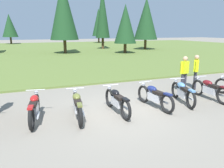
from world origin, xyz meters
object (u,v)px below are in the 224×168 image
object	(u,v)px
motorcycle_olive	(77,105)
motorcycle_black	(117,101)
motorcycle_red	(34,108)
rider_with_back_turned	(196,70)
motorcycle_navy	(154,96)
motorcycle_sky_blue	(183,92)
rider_near_row_end	(184,72)
motorcycle_maroon	(210,89)

from	to	relation	value
motorcycle_olive	motorcycle_black	xyz separation A→B (m)	(1.38, -0.03, 0.00)
motorcycle_red	rider_with_back_turned	bearing A→B (deg)	9.54
motorcycle_red	motorcycle_navy	bearing A→B (deg)	-4.56
motorcycle_sky_blue	rider_near_row_end	xyz separation A→B (m)	(1.12, 1.32, 0.51)
motorcycle_maroon	rider_with_back_turned	world-z (taller)	rider_with_back_turned
motorcycle_red	motorcycle_navy	world-z (taller)	same
motorcycle_maroon	motorcycle_olive	bearing A→B (deg)	179.52
motorcycle_maroon	rider_near_row_end	xyz separation A→B (m)	(-0.21, 1.38, 0.51)
rider_near_row_end	motorcycle_red	bearing A→B (deg)	-171.20
motorcycle_navy	motorcycle_olive	bearing A→B (deg)	179.34
motorcycle_olive	motorcycle_maroon	size ratio (longest dim) A/B	1.00
motorcycle_red	rider_near_row_end	distance (m)	6.75
rider_with_back_turned	motorcycle_navy	bearing A→B (deg)	-154.35
motorcycle_sky_blue	rider_with_back_turned	distance (m)	2.59
motorcycle_olive	rider_with_back_turned	size ratio (longest dim) A/B	1.25
motorcycle_black	motorcycle_navy	size ratio (longest dim) A/B	1.00
motorcycle_navy	rider_with_back_turned	xyz separation A→B (m)	(3.33, 1.60, 0.51)
rider_with_back_turned	motorcycle_maroon	bearing A→B (deg)	-112.54
motorcycle_navy	motorcycle_sky_blue	bearing A→B (deg)	2.05
motorcycle_red	motorcycle_olive	bearing A→B (deg)	-13.02
motorcycle_red	rider_with_back_turned	xyz separation A→B (m)	(7.53, 1.27, 0.51)
motorcycle_black	motorcycle_maroon	size ratio (longest dim) A/B	1.00
motorcycle_olive	motorcycle_maroon	world-z (taller)	same
motorcycle_red	rider_near_row_end	bearing A→B (deg)	8.80
motorcycle_maroon	motorcycle_sky_blue	bearing A→B (deg)	177.41
motorcycle_red	motorcycle_maroon	distance (m)	6.87
rider_near_row_end	motorcycle_maroon	bearing A→B (deg)	-81.16
motorcycle_navy	rider_near_row_end	size ratio (longest dim) A/B	1.26
motorcycle_maroon	motorcycle_black	bearing A→B (deg)	179.73
motorcycle_sky_blue	rider_near_row_end	world-z (taller)	rider_near_row_end
motorcycle_black	motorcycle_maroon	distance (m)	4.17
motorcycle_sky_blue	motorcycle_maroon	distance (m)	1.34
motorcycle_maroon	motorcycle_navy	bearing A→B (deg)	179.72
motorcycle_sky_blue	rider_with_back_turned	bearing A→B (deg)	37.75
motorcycle_olive	motorcycle_black	bearing A→B (deg)	-1.10
motorcycle_red	motorcycle_maroon	bearing A→B (deg)	-2.90
motorcycle_red	motorcycle_sky_blue	distance (m)	5.53
motorcycle_black	rider_near_row_end	world-z (taller)	rider_near_row_end
motorcycle_navy	motorcycle_sky_blue	size ratio (longest dim) A/B	1.02
motorcycle_red	rider_near_row_end	size ratio (longest dim) A/B	1.25
motorcycle_olive	motorcycle_maroon	distance (m)	5.56
motorcycle_olive	rider_near_row_end	world-z (taller)	rider_near_row_end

